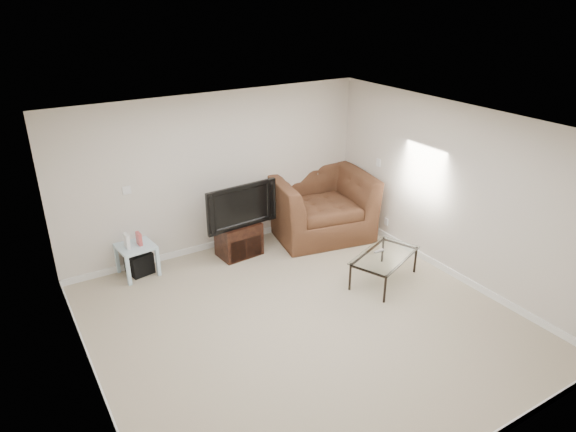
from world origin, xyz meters
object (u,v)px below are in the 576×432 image
television (238,204)px  coffee_table (384,268)px  recliner (319,194)px  side_table (137,260)px  subwoofer (139,263)px  tv_stand (239,239)px

television → coffee_table: television is taller
recliner → coffee_table: recliner is taller
side_table → subwoofer: side_table is taller
tv_stand → coffee_table: 2.29m
tv_stand → side_table: bearing=166.9°
television → subwoofer: size_ratio=3.34×
television → side_table: size_ratio=2.21×
tv_stand → subwoofer: (-1.52, 0.25, -0.10)m
coffee_table → side_table: bearing=145.5°
television → recliner: recliner is taller
side_table → subwoofer: bearing=39.4°
side_table → recliner: recliner is taller
tv_stand → television: bearing=-90.0°
tv_stand → coffee_table: bearing=-56.5°
tv_stand → television: 0.61m
television → subwoofer: 1.70m
side_table → recliner: (3.07, -0.23, 0.47)m
tv_stand → television: (0.00, -0.03, 0.61)m
side_table → coffee_table: size_ratio=0.46×
side_table → coffee_table: side_table is taller
television → subwoofer: (-1.52, 0.28, -0.71)m
television → coffee_table: bearing=-55.5°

